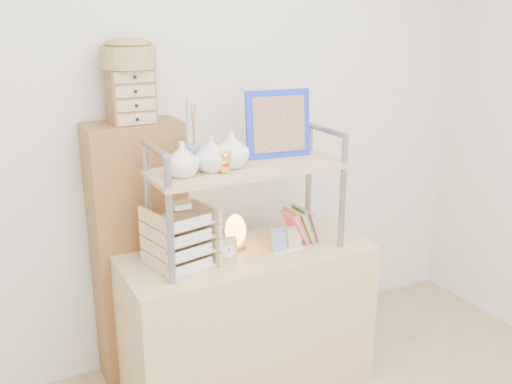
# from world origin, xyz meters

# --- Properties ---
(room_shell) EXTENTS (3.42, 3.41, 2.61)m
(room_shell) POSITION_xyz_m (0.00, 0.39, 1.69)
(room_shell) COLOR silver
(room_shell) RESTS_ON ground
(desk) EXTENTS (1.20, 0.50, 0.75)m
(desk) POSITION_xyz_m (0.00, 1.20, 0.38)
(desk) COLOR tan
(desk) RESTS_ON ground
(cabinet) EXTENTS (0.45, 0.24, 1.35)m
(cabinet) POSITION_xyz_m (-0.42, 1.57, 0.68)
(cabinet) COLOR brown
(cabinet) RESTS_ON ground
(hutch) EXTENTS (0.90, 0.34, 0.74)m
(hutch) POSITION_xyz_m (-0.04, 1.21, 1.19)
(hutch) COLOR gray
(hutch) RESTS_ON desk
(letter_tray) EXTENTS (0.29, 0.28, 0.30)m
(letter_tray) POSITION_xyz_m (-0.33, 1.20, 0.87)
(letter_tray) COLOR tan
(letter_tray) RESTS_ON desk
(salt_lamp) EXTENTS (0.11, 0.11, 0.17)m
(salt_lamp) POSITION_xyz_m (-0.03, 1.27, 0.84)
(salt_lamp) COLOR brown
(salt_lamp) RESTS_ON desk
(desk_clock) EXTENTS (0.09, 0.05, 0.12)m
(desk_clock) POSITION_xyz_m (-0.14, 1.13, 0.81)
(desk_clock) COLOR tan
(desk_clock) RESTS_ON desk
(postcard_stand) EXTENTS (0.18, 0.07, 0.12)m
(postcard_stand) POSITION_xyz_m (0.17, 1.13, 0.79)
(postcard_stand) COLOR white
(postcard_stand) RESTS_ON desk
(drawer_chest) EXTENTS (0.20, 0.16, 0.25)m
(drawer_chest) POSITION_xyz_m (-0.42, 1.55, 1.48)
(drawer_chest) COLOR brown
(drawer_chest) RESTS_ON cabinet
(woven_basket) EXTENTS (0.25, 0.25, 0.10)m
(woven_basket) POSITION_xyz_m (-0.42, 1.55, 1.65)
(woven_basket) COLOR olive
(woven_basket) RESTS_ON drawer_chest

